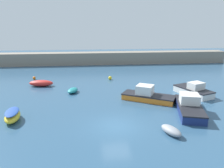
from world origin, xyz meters
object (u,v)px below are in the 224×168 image
Objects in this scene: motorboat_grey_hull at (147,95)px; open_tender_yellow at (41,83)px; cabin_cruiser_white at (194,90)px; fishing_dinghy_green at (171,131)px; dinghy_near_pier at (73,90)px; motorboat_with_cabin at (189,106)px; rowboat_with_red_cover at (12,115)px; mooring_buoy_orange at (34,78)px; mooring_buoy_yellow at (110,78)px.

motorboat_grey_hull reaches higher than open_tender_yellow.
cabin_cruiser_white is 2.36× the size of fishing_dinghy_green.
cabin_cruiser_white is at bearing 168.85° from open_tender_yellow.
motorboat_with_cabin is at bearing 72.67° from dinghy_near_pier.
rowboat_with_red_cover reaches higher than mooring_buoy_orange.
mooring_buoy_yellow is (-6.58, 14.10, -0.35)m from motorboat_with_cabin.
mooring_buoy_orange is at bearing -114.04° from motorboat_with_cabin.
mooring_buoy_yellow is at bearing -43.84° from rowboat_with_red_cover.
rowboat_with_red_cover reaches higher than mooring_buoy_yellow.
mooring_buoy_orange is (-15.39, 11.57, -0.35)m from motorboat_grey_hull.
cabin_cruiser_white is 10.99× the size of mooring_buoy_orange.
mooring_buoy_yellow is at bearing -6.63° from mooring_buoy_orange.
motorboat_with_cabin is at bearing 118.76° from fishing_dinghy_green.
rowboat_with_red_cover reaches higher than fishing_dinghy_green.
cabin_cruiser_white reaches higher than fishing_dinghy_green.
mooring_buoy_yellow is at bearing 154.82° from dinghy_near_pier.
dinghy_near_pier is 15.25m from cabin_cruiser_white.
motorboat_with_cabin reaches higher than mooring_buoy_orange.
rowboat_with_red_cover is 14.06m from fishing_dinghy_green.
rowboat_with_red_cover is at bearing 84.45° from cabin_cruiser_white.
open_tender_yellow is (-13.45, 7.48, -0.17)m from motorboat_grey_hull.
rowboat_with_red_cover is 1.32× the size of dinghy_near_pier.
motorboat_grey_hull is 14.27m from rowboat_with_red_cover.
mooring_buoy_orange is (-6.60, 7.68, -0.05)m from dinghy_near_pier.
motorboat_grey_hull is at bearing -71.81° from mooring_buoy_yellow.
motorboat_grey_hull reaches higher than mooring_buoy_yellow.
mooring_buoy_yellow is (-3.34, 10.17, -0.31)m from motorboat_grey_hull.
rowboat_with_red_cover is 0.87× the size of open_tender_yellow.
motorboat_grey_hull is 15.39m from open_tender_yellow.
cabin_cruiser_white is 6.04m from motorboat_with_cabin.
motorboat_with_cabin is 15.57m from mooring_buoy_yellow.
cabin_cruiser_white is (19.91, 5.42, 0.11)m from rowboat_with_red_cover.
fishing_dinghy_green is (-6.44, -9.46, -0.27)m from cabin_cruiser_white.
motorboat_with_cabin is at bearing -64.99° from mooring_buoy_yellow.
motorboat_grey_hull is 8.16m from fishing_dinghy_green.
fishing_dinghy_green is at bearing 136.54° from open_tender_yellow.
dinghy_near_pier is at bearing 59.49° from cabin_cruiser_white.
mooring_buoy_yellow is (10.11, 2.70, -0.14)m from open_tender_yellow.
fishing_dinghy_green is at bearing -114.67° from rowboat_with_red_cover.
open_tender_yellow is 20.64m from cabin_cruiser_white.
fishing_dinghy_green is at bearing 51.20° from dinghy_near_pier.
dinghy_near_pier is 14.78m from fishing_dinghy_green.
open_tender_yellow is 7.22× the size of mooring_buoy_orange.
mooring_buoy_orange is at bearing 173.37° from mooring_buoy_yellow.
mooring_buoy_yellow is at bearing 26.46° from cabin_cruiser_white.
fishing_dinghy_green is 4.03× the size of mooring_buoy_yellow.
dinghy_near_pier is at bearing -173.66° from motorboat_grey_hull.
open_tender_yellow reaches higher than mooring_buoy_yellow.
motorboat_with_cabin is (12.02, -7.82, 0.34)m from dinghy_near_pier.
mooring_buoy_orange is at bearing 43.84° from cabin_cruiser_white.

